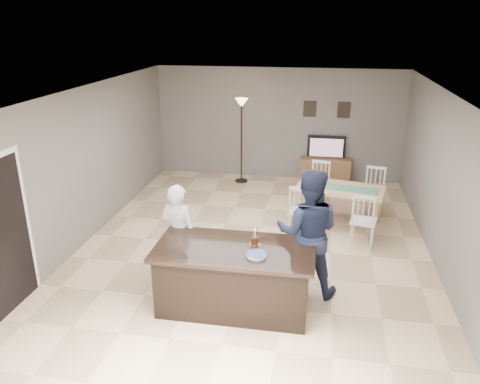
% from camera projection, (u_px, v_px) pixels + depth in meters
% --- Properties ---
extents(floor, '(8.00, 8.00, 0.00)m').
position_uv_depth(floor, '(254.00, 247.00, 8.22)').
color(floor, '#D8B38A').
rests_on(floor, ground).
extents(room_shell, '(8.00, 8.00, 8.00)m').
position_uv_depth(room_shell, '(255.00, 155.00, 7.64)').
color(room_shell, slate).
rests_on(room_shell, floor).
extents(kitchen_island, '(2.15, 1.10, 0.90)m').
position_uv_depth(kitchen_island, '(235.00, 277.00, 6.40)').
color(kitchen_island, black).
rests_on(kitchen_island, floor).
extents(tv_console, '(1.20, 0.40, 0.60)m').
position_uv_depth(tv_console, '(325.00, 170.00, 11.40)').
color(tv_console, brown).
rests_on(tv_console, floor).
extents(television, '(0.91, 0.12, 0.53)m').
position_uv_depth(television, '(326.00, 147.00, 11.27)').
color(television, black).
rests_on(television, tv_console).
extents(tv_screen_glow, '(0.78, 0.00, 0.78)m').
position_uv_depth(tv_screen_glow, '(326.00, 148.00, 11.19)').
color(tv_screen_glow, '#E14E19').
rests_on(tv_screen_glow, tv_console).
extents(picture_frames, '(1.10, 0.02, 0.38)m').
position_uv_depth(picture_frames, '(327.00, 109.00, 11.09)').
color(picture_frames, black).
rests_on(picture_frames, room_shell).
extents(doorway, '(0.00, 2.10, 2.65)m').
position_uv_depth(doorway, '(4.00, 222.00, 6.14)').
color(doorway, black).
rests_on(doorway, floor).
extents(woman, '(0.64, 0.50, 1.55)m').
position_uv_depth(woman, '(179.00, 234.00, 6.95)').
color(woman, silver).
rests_on(woman, floor).
extents(man, '(0.94, 0.74, 1.88)m').
position_uv_depth(man, '(308.00, 233.00, 6.58)').
color(man, '#181E35').
rests_on(man, floor).
extents(birthday_cake, '(0.15, 0.15, 0.23)m').
position_uv_depth(birthday_cake, '(255.00, 241.00, 6.33)').
color(birthday_cake, gold).
rests_on(birthday_cake, kitchen_island).
extents(plate_stack, '(0.26, 0.26, 0.04)m').
position_uv_depth(plate_stack, '(256.00, 255.00, 6.01)').
color(plate_stack, white).
rests_on(plate_stack, kitchen_island).
extents(dining_table, '(1.88, 2.10, 0.99)m').
position_uv_depth(dining_table, '(339.00, 194.00, 8.91)').
color(dining_table, tan).
rests_on(dining_table, floor).
extents(floor_lamp, '(0.30, 0.30, 2.04)m').
position_uv_depth(floor_lamp, '(241.00, 118.00, 11.00)').
color(floor_lamp, black).
rests_on(floor_lamp, floor).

